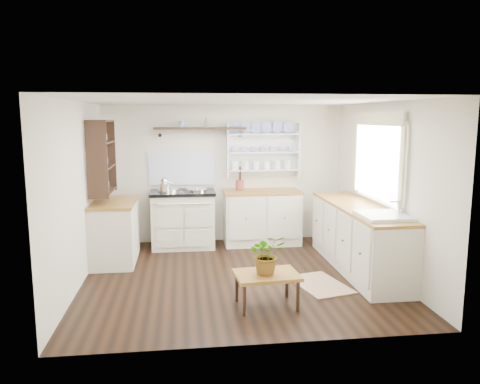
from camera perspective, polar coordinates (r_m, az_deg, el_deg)
name	(u,v)px	position (r m, az deg, el deg)	size (l,w,h in m)	color
floor	(238,276)	(6.34, -0.31, -10.24)	(4.00, 3.80, 0.01)	black
wall_back	(224,174)	(7.92, -1.95, 2.23)	(4.00, 0.02, 2.30)	silver
wall_right	(385,188)	(6.59, 17.22, 0.42)	(0.02, 3.80, 2.30)	silver
wall_left	(78,194)	(6.15, -19.16, -0.29)	(0.02, 3.80, 2.30)	silver
ceiling	(237,101)	(5.98, -0.33, 11.03)	(4.00, 3.80, 0.01)	white
window	(378,157)	(6.66, 16.46, 4.13)	(0.08, 1.55, 1.22)	white
aga_cooker	(183,218)	(7.68, -6.96, -3.20)	(1.03, 0.72, 0.95)	beige
back_cabinets	(262,216)	(7.82, 2.67, -2.99)	(1.27, 0.63, 0.90)	#EDE6CC
right_cabinets	(358,237)	(6.70, 14.24, -5.34)	(0.62, 2.43, 0.90)	#EDE6CC
belfast_sink	(383,225)	(5.95, 16.98, -3.91)	(0.55, 0.60, 0.45)	white
left_cabinets	(115,231)	(7.10, -15.00, -4.56)	(0.62, 1.13, 0.90)	#EDE6CC
plate_rack	(262,150)	(7.93, 2.76, 5.17)	(1.20, 0.22, 0.90)	white
high_shelf	(200,129)	(7.72, -4.88, 7.67)	(1.50, 0.29, 0.16)	black
left_shelving	(102,156)	(6.95, -16.52, 4.20)	(0.28, 0.80, 1.05)	black
kettle	(165,185)	(7.47, -9.19, 0.84)	(0.18, 0.18, 0.22)	silver
utensil_crock	(240,185)	(7.75, -0.05, 0.89)	(0.14, 0.14, 0.16)	brown
center_table	(267,277)	(5.30, 3.28, -10.35)	(0.74, 0.56, 0.38)	brown
potted_plant	(267,254)	(5.22, 3.31, -7.54)	(0.41, 0.35, 0.45)	#3F7233
floor_rug	(320,284)	(6.11, 9.72, -11.05)	(0.55, 0.85, 0.02)	brown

